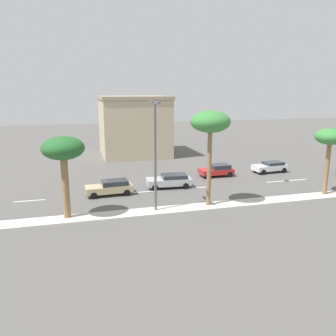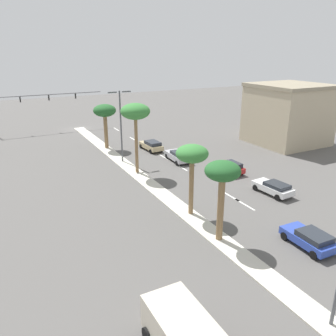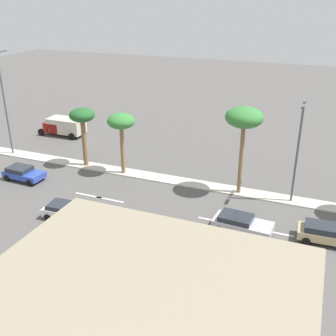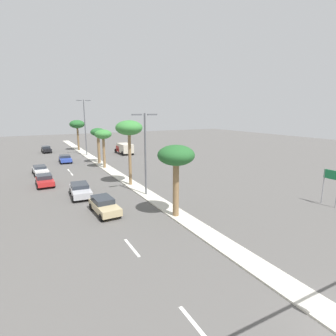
% 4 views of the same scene
% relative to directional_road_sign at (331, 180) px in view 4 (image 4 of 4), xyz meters
% --- Properties ---
extents(ground_plane, '(160.00, 160.00, 0.00)m').
position_rel_directional_road_sign_xyz_m(ground_plane, '(-14.77, 23.22, -2.68)').
color(ground_plane, '#565451').
extents(median_curb, '(1.80, 87.13, 0.12)m').
position_rel_directional_road_sign_xyz_m(median_curb, '(-14.77, 32.90, -2.62)').
color(median_curb, beige).
rests_on(median_curb, ground).
extents(lane_stripe_mid, '(0.20, 2.80, 0.01)m').
position_rel_directional_road_sign_xyz_m(lane_stripe_mid, '(-20.67, -6.67, -2.68)').
color(lane_stripe_mid, silver).
rests_on(lane_stripe_mid, ground).
extents(lane_stripe_right, '(0.20, 2.80, 0.01)m').
position_rel_directional_road_sign_xyz_m(lane_stripe_right, '(-20.67, 1.36, -2.68)').
color(lane_stripe_right, silver).
rests_on(lane_stripe_right, ground).
extents(lane_stripe_outboard, '(0.20, 2.80, 0.01)m').
position_rel_directional_road_sign_xyz_m(lane_stripe_outboard, '(-20.67, 12.40, -2.68)').
color(lane_stripe_outboard, silver).
rests_on(lane_stripe_outboard, ground).
extents(lane_stripe_left, '(0.20, 2.80, 0.01)m').
position_rel_directional_road_sign_xyz_m(lane_stripe_left, '(-20.67, 17.41, -2.68)').
color(lane_stripe_left, silver).
rests_on(lane_stripe_left, ground).
extents(lane_stripe_front, '(0.20, 2.80, 0.01)m').
position_rel_directional_road_sign_xyz_m(lane_stripe_front, '(-20.67, 27.30, -2.68)').
color(lane_stripe_front, silver).
rests_on(lane_stripe_front, ground).
extents(lane_stripe_center, '(0.20, 2.80, 0.01)m').
position_rel_directional_road_sign_xyz_m(lane_stripe_center, '(-20.67, 29.53, -2.68)').
color(lane_stripe_center, silver).
rests_on(lane_stripe_center, ground).
extents(directional_road_sign, '(0.10, 1.60, 3.67)m').
position_rel_directional_road_sign_xyz_m(directional_road_sign, '(0.00, 0.00, 0.00)').
color(directional_road_sign, gray).
rests_on(directional_road_sign, ground).
extents(palm_tree_inboard, '(3.26, 3.26, 6.44)m').
position_rel_directional_road_sign_xyz_m(palm_tree_inboard, '(-15.12, 4.81, 2.76)').
color(palm_tree_inboard, olive).
rests_on(palm_tree_inboard, median_curb).
extents(palm_tree_center, '(3.35, 3.35, 8.18)m').
position_rel_directional_road_sign_xyz_m(palm_tree_center, '(-14.99, 16.71, 4.53)').
color(palm_tree_center, olive).
rests_on(palm_tree_center, median_curb).
extents(palm_tree_left, '(2.78, 2.78, 6.34)m').
position_rel_directional_road_sign_xyz_m(palm_tree_left, '(-15.06, 28.83, 2.80)').
color(palm_tree_left, olive).
rests_on(palm_tree_left, median_curb).
extents(palm_tree_rear, '(2.66, 2.66, 6.33)m').
position_rel_directional_road_sign_xyz_m(palm_tree_rear, '(-14.73, 33.57, 2.69)').
color(palm_tree_rear, olive).
rests_on(palm_tree_rear, median_curb).
extents(palm_tree_leading, '(3.55, 3.55, 7.20)m').
position_rel_directional_road_sign_xyz_m(palm_tree_leading, '(-14.96, 52.44, 3.51)').
color(palm_tree_leading, brown).
rests_on(palm_tree_leading, median_curb).
extents(street_lamp_outboard, '(2.90, 0.24, 9.07)m').
position_rel_directional_road_sign_xyz_m(street_lamp_outboard, '(-14.92, 11.95, 2.80)').
color(street_lamp_outboard, '#515459').
rests_on(street_lamp_outboard, median_curb).
extents(street_lamp_far, '(2.90, 0.24, 11.58)m').
position_rel_directional_road_sign_xyz_m(street_lamp_far, '(-14.93, 43.44, 4.10)').
color(street_lamp_far, '#515459').
rests_on(street_lamp_far, median_curb).
extents(sedan_blue_far, '(2.19, 4.13, 1.34)m').
position_rel_directional_road_sign_xyz_m(sedan_blue_far, '(-20.11, 37.49, -1.96)').
color(sedan_blue_far, '#2D47AD').
rests_on(sedan_blue_far, ground).
extents(sedan_silver_rear, '(2.33, 4.70, 1.39)m').
position_rel_directional_road_sign_xyz_m(sedan_silver_rear, '(-21.57, 15.05, -1.93)').
color(sedan_silver_rear, '#B2B2B7').
rests_on(sedan_silver_rear, ground).
extents(sedan_black_inboard, '(2.08, 4.54, 1.44)m').
position_rel_directional_road_sign_xyz_m(sedan_black_inboard, '(-22.18, 52.78, -1.91)').
color(sedan_black_inboard, black).
rests_on(sedan_black_inboard, ground).
extents(sedan_tan_front, '(2.12, 4.54, 1.43)m').
position_rel_directional_road_sign_xyz_m(sedan_tan_front, '(-20.57, 8.79, -1.92)').
color(sedan_tan_front, tan).
rests_on(sedan_tan_front, ground).
extents(sedan_red_leading, '(2.12, 3.93, 1.40)m').
position_rel_directional_road_sign_xyz_m(sedan_red_leading, '(-24.75, 21.73, -1.94)').
color(sedan_red_leading, red).
rests_on(sedan_red_leading, ground).
extents(sedan_white_outboard, '(2.22, 4.33, 1.29)m').
position_rel_directional_road_sign_xyz_m(sedan_white_outboard, '(-24.85, 28.88, -1.97)').
color(sedan_white_outboard, silver).
rests_on(sedan_white_outboard, ground).
extents(box_truck, '(2.65, 6.07, 2.33)m').
position_rel_directional_road_sign_xyz_m(box_truck, '(-6.96, 41.91, -1.40)').
color(box_truck, '#B21E19').
rests_on(box_truck, ground).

